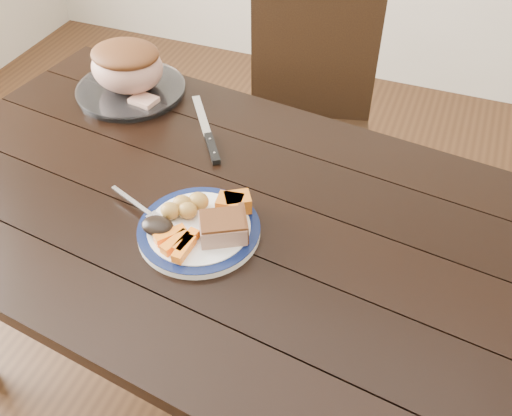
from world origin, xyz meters
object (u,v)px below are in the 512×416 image
(chair_far, at_px, (309,119))
(serving_platter, at_px, (131,91))
(fork, at_px, (141,208))
(dining_table, at_px, (228,238))
(dinner_plate, at_px, (199,231))
(pork_slice, at_px, (223,228))
(carving_knife, at_px, (209,140))
(roast_joint, at_px, (127,67))

(chair_far, height_order, serving_platter, chair_far)
(chair_far, bearing_deg, fork, 64.87)
(dining_table, distance_m, dinner_plate, 0.14)
(pork_slice, relative_size, fork, 0.56)
(fork, xyz_separation_m, carving_knife, (0.03, 0.30, -0.01))
(pork_slice, height_order, fork, pork_slice)
(dining_table, relative_size, pork_slice, 17.84)
(dining_table, bearing_deg, dinner_plate, -105.75)
(serving_platter, height_order, pork_slice, pork_slice)
(chair_far, xyz_separation_m, fork, (-0.15, -0.82, 0.25))
(dining_table, relative_size, dinner_plate, 6.44)
(fork, bearing_deg, serving_platter, 144.58)
(dining_table, bearing_deg, carving_knife, 122.83)
(dining_table, xyz_separation_m, pork_slice, (0.03, -0.09, 0.13))
(dining_table, xyz_separation_m, fork, (-0.17, -0.08, 0.11))
(serving_platter, height_order, roast_joint, roast_joint)
(pork_slice, bearing_deg, dining_table, 109.95)
(dining_table, xyz_separation_m, roast_joint, (-0.45, 0.35, 0.18))
(dinner_plate, xyz_separation_m, roast_joint, (-0.42, 0.44, 0.08))
(pork_slice, bearing_deg, roast_joint, 137.41)
(dining_table, bearing_deg, fork, -154.08)
(pork_slice, distance_m, roast_joint, 0.66)
(chair_far, bearing_deg, pork_slice, 78.88)
(dining_table, relative_size, chair_far, 1.83)
(serving_platter, relative_size, roast_joint, 1.47)
(serving_platter, distance_m, carving_knife, 0.33)
(fork, relative_size, carving_knife, 0.63)
(dining_table, bearing_deg, roast_joint, 142.01)
(pork_slice, bearing_deg, serving_platter, 137.41)
(roast_joint, bearing_deg, dining_table, -37.99)
(dinner_plate, bearing_deg, roast_joint, 134.01)
(chair_far, bearing_deg, dining_table, 76.70)
(serving_platter, bearing_deg, fork, -57.01)
(serving_platter, distance_m, fork, 0.52)
(chair_far, distance_m, dinner_plate, 0.86)
(serving_platter, bearing_deg, chair_far, 41.75)
(serving_platter, distance_m, roast_joint, 0.08)
(dining_table, relative_size, serving_platter, 5.62)
(chair_far, relative_size, pork_slice, 9.74)
(pork_slice, xyz_separation_m, roast_joint, (-0.48, 0.44, 0.04))
(dinner_plate, distance_m, pork_slice, 0.07)
(roast_joint, bearing_deg, dinner_plate, -45.99)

